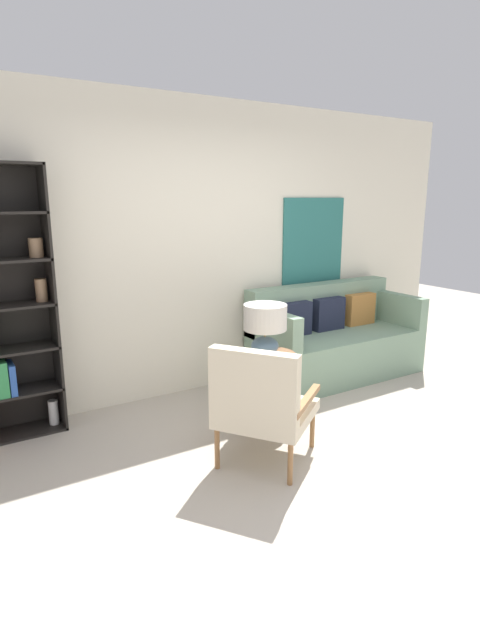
# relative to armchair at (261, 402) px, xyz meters

# --- Properties ---
(ground_plane) EXTENTS (14.00, 14.00, 0.00)m
(ground_plane) POSITION_rel_armchair_xyz_m (0.28, -0.44, -0.48)
(ground_plane) COLOR #B2A899
(wall_back) EXTENTS (6.40, 0.08, 2.70)m
(wall_back) POSITION_rel_armchair_xyz_m (0.30, 1.59, 0.87)
(wall_back) COLOR silver
(wall_back) RESTS_ON ground_plane
(armchair) EXTENTS (0.86, 0.86, 0.88)m
(armchair) POSITION_rel_armchair_xyz_m (0.00, 0.00, 0.00)
(armchair) COLOR olive
(armchair) RESTS_ON ground_plane
(couch) EXTENTS (1.79, 0.80, 0.94)m
(couch) POSITION_rel_armchair_xyz_m (1.70, 1.17, -0.11)
(couch) COLOR gray
(couch) RESTS_ON ground_plane
(side_table) EXTENTS (0.44, 0.44, 0.58)m
(side_table) POSITION_rel_armchair_xyz_m (0.47, 0.59, 0.02)
(side_table) COLOR brown
(side_table) RESTS_ON ground_plane
(table_lamp) EXTENTS (0.35, 0.35, 0.42)m
(table_lamp) POSITION_rel_armchair_xyz_m (0.43, 0.59, 0.36)
(table_lamp) COLOR slate
(table_lamp) RESTS_ON side_table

